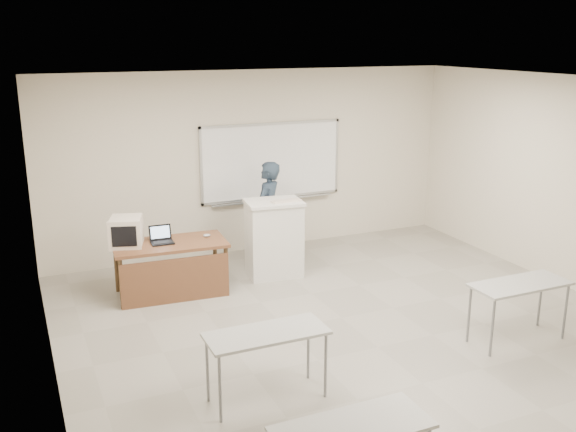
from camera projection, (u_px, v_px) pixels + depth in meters
name	position (u px, v px, depth m)	size (l,w,h in m)	color
floor	(378.00, 348.00, 7.49)	(7.00, 8.00, 0.01)	gray
whiteboard	(272.00, 162.00, 10.71)	(2.48, 0.10, 1.31)	white
student_desks	(455.00, 344.00, 6.12)	(4.40, 2.20, 0.73)	#999894
instructor_desk	(172.00, 258.00, 8.84)	(1.55, 0.77, 0.75)	brown
podium	(274.00, 238.00, 9.62)	(0.82, 0.60, 1.16)	white
crt_monitor	(127.00, 231.00, 8.73)	(0.43, 0.48, 0.41)	beige
laptop	(161.00, 239.00, 8.88)	(0.31, 0.28, 0.23)	black
mouse	(207.00, 235.00, 9.13)	(0.11, 0.07, 0.04)	#979A9E
keyboard	(286.00, 201.00, 9.41)	(0.45, 0.15, 0.02)	beige
presenter	(268.00, 213.00, 10.13)	(0.60, 0.39, 1.64)	black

